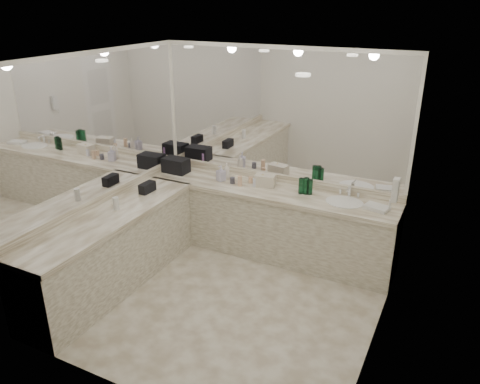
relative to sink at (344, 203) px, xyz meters
The scene contains 33 objects.
floor 1.77m from the sink, 128.37° to the right, with size 3.20×3.20×0.00m, color beige.
ceiling 2.29m from the sink, 128.37° to the right, with size 3.20×3.20×0.00m, color white.
wall_back 1.08m from the sink, 162.47° to the left, with size 3.20×0.02×2.60m, color silver.
wall_left 2.85m from the sink, 154.80° to the right, with size 0.02×3.00×2.60m, color silver.
wall_right 1.42m from the sink, 61.56° to the right, with size 0.02×3.00×2.60m, color silver.
vanity_back_base 1.06m from the sink, behind, with size 3.20×0.60×0.84m, color silver.
vanity_back_top 0.95m from the sink, behind, with size 3.20×0.64×0.06m, color white.
vanity_left_base 2.75m from the sink, 146.31° to the right, with size 0.60×2.40×0.84m, color silver.
vanity_left_top 2.70m from the sink, 146.19° to the right, with size 0.64×2.42×0.06m, color white.
backsplash_back 0.99m from the sink, 163.58° to the left, with size 3.20×0.04×0.10m, color white.
backsplash_left 2.80m from the sink, 154.62° to the right, with size 0.04×3.00×0.10m, color white.
mirror_back 1.33m from the sink, 163.13° to the left, with size 3.12×0.01×1.55m, color white.
mirror_left 2.94m from the sink, 154.69° to the right, with size 0.01×2.92×1.55m, color white.
sink is the anchor object (origin of this frame).
faucet 0.22m from the sink, 90.00° to the left, with size 0.24×0.16×0.14m, color silver.
wall_phone 0.91m from the sink, 39.57° to the right, with size 0.06×0.10×0.24m, color white.
door 1.82m from the sink, 69.46° to the right, with size 0.02×0.82×2.10m, color white.
black_toiletry_bag 2.34m from the sink, behind, with size 0.35×0.22×0.20m, color black.
black_bag_spill 2.38m from the sink, 161.15° to the right, with size 0.10×0.22×0.12m, color black.
cream_cosmetic_case 1.05m from the sink, behind, with size 0.25×0.16×0.15m, color beige.
hand_towel 0.38m from the sink, ahead, with size 0.26×0.18×0.04m, color white.
lotion_left 2.62m from the sink, 149.16° to the right, with size 0.07×0.07×0.16m, color white.
soap_bottle_a 1.61m from the sink, behind, with size 0.08×0.08×0.21m, color white.
soap_bottle_b 1.63m from the sink, behind, with size 0.09×0.10×0.21m, color silver.
soap_bottle_c 1.07m from the sink, behind, with size 0.12×0.12×0.16m, color beige.
green_bottle_0 0.47m from the sink, behind, with size 0.07×0.07×0.19m, color #134F2D.
green_bottle_1 0.50m from the sink, behind, with size 0.07×0.07×0.21m, color #134F2D.
green_bottle_2 0.56m from the sink, behind, with size 0.06×0.06×0.20m, color #134F2D.
amenity_bottle_0 1.26m from the sink, behind, with size 0.06×0.06×0.08m, color #E0B28C.
amenity_bottle_1 2.20m from the sink, behind, with size 0.04×0.04×0.14m, color #9966B2.
amenity_bottle_2 1.45m from the sink, behind, with size 0.06×0.06×0.08m, color #3F3F4C.
amenity_bottle_3 1.15m from the sink, behind, with size 0.05×0.05×0.11m, color silver.
amenity_bottle_4 1.33m from the sink, behind, with size 0.06×0.06×0.13m, color #E0B28C.
Camera 1 is at (2.09, -3.81, 3.09)m, focal length 35.00 mm.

